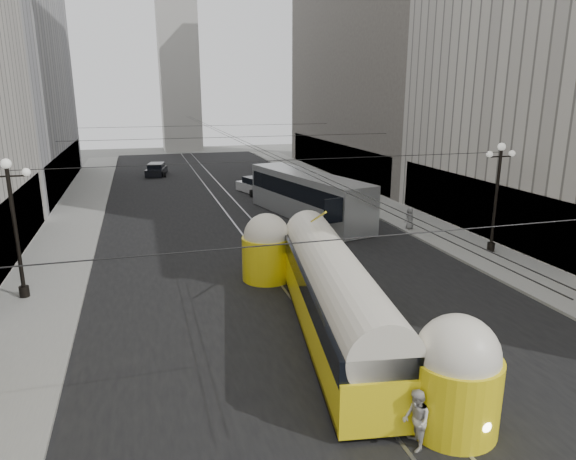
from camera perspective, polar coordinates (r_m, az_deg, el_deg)
road at (r=40.78m, az=-5.77°, el=1.86°), size 20.00×85.00×0.02m
sidewalk_left at (r=43.84m, az=-22.26°, el=1.83°), size 4.00×72.00×0.15m
sidewalk_right at (r=47.55m, az=7.81°, el=3.79°), size 4.00×72.00×0.15m
rail_left at (r=40.66m, az=-6.81°, el=1.79°), size 0.12×85.00×0.04m
rail_right at (r=40.92m, az=-4.74°, el=1.93°), size 0.12×85.00×0.04m
building_right_far at (r=61.32m, az=10.89°, el=21.43°), size 12.60×32.60×32.60m
distant_tower at (r=87.05m, az=-12.13°, el=18.53°), size 6.00×6.00×31.36m
lamppost_left_mid at (r=25.79m, az=-28.13°, el=0.88°), size 1.86×0.44×6.37m
lamppost_right_mid at (r=31.96m, az=22.19°, el=3.99°), size 1.86×0.44×6.37m
catenary at (r=38.89m, az=-5.55°, el=10.01°), size 25.00×72.00×0.23m
streetcar at (r=20.29m, az=5.12°, el=-6.91°), size 4.66×15.76×3.49m
city_bus at (r=38.55m, az=2.23°, el=4.00°), size 5.73×13.87×3.42m
sedan_white_far at (r=48.67m, az=-3.49°, el=4.89°), size 3.31×5.12×1.50m
sedan_dark_far at (r=61.09m, az=-14.41°, el=6.50°), size 2.73×4.75×1.41m
pedestrian_crossing_b at (r=14.93m, az=14.03°, el=-19.80°), size 0.82×0.96×1.72m
pedestrian_sidewalk_right at (r=36.20m, az=13.37°, el=1.30°), size 0.83×0.62×1.51m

